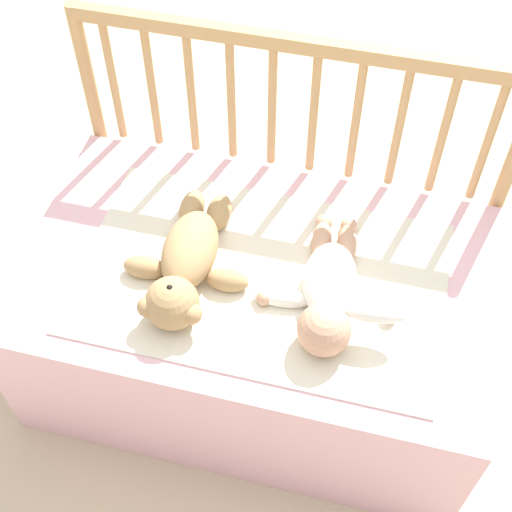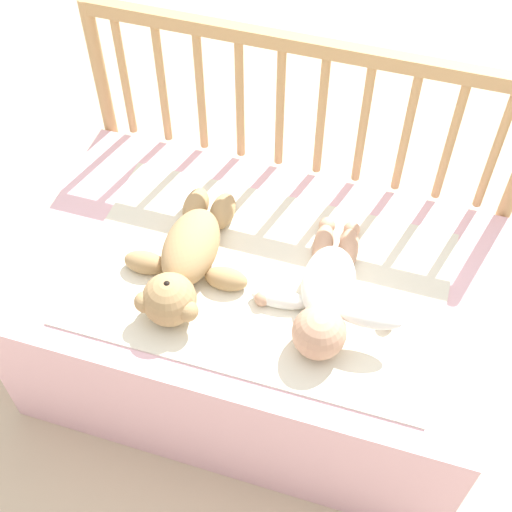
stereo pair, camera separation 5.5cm
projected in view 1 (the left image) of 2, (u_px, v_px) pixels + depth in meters
The scene contains 6 objects.
ground_plane at pixel (257, 361), 2.03m from camera, with size 12.00×12.00×0.00m, color #C6B293.
crib_mattress at pixel (257, 319), 1.86m from camera, with size 1.13×0.69×0.43m.
crib_rail at pixel (292, 122), 1.80m from camera, with size 1.13×0.04×0.83m.
blanket at pixel (262, 277), 1.68m from camera, with size 0.85×0.54×0.01m.
teddy_bear at pixel (186, 263), 1.64m from camera, with size 0.30×0.43×0.12m.
baby at pixel (329, 291), 1.60m from camera, with size 0.35×0.42×0.12m.
Camera 1 is at (0.25, -0.99, 1.78)m, focal length 50.00 mm.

